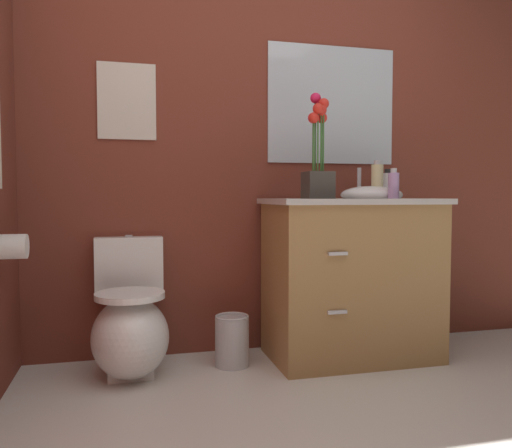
% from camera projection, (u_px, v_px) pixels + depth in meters
% --- Properties ---
extents(wall_back, '(3.96, 0.05, 2.50)m').
position_uv_depth(wall_back, '(284.00, 138.00, 3.04)').
color(wall_back, maroon).
rests_on(wall_back, ground_plane).
extents(toilet, '(0.38, 0.59, 0.69)m').
position_uv_depth(toilet, '(130.00, 327.00, 2.57)').
color(toilet, white).
rests_on(toilet, ground_plane).
extents(vanity_cabinet, '(0.94, 0.56, 1.07)m').
position_uv_depth(vanity_cabinet, '(352.00, 276.00, 2.84)').
color(vanity_cabinet, '#9E7242').
rests_on(vanity_cabinet, ground_plane).
extents(flower_vase, '(0.14, 0.14, 0.55)m').
position_uv_depth(flower_vase, '(318.00, 161.00, 2.65)').
color(flower_vase, '#38332D').
rests_on(flower_vase, vanity_cabinet).
extents(soap_bottle, '(0.07, 0.07, 0.21)m').
position_uv_depth(soap_bottle, '(377.00, 181.00, 2.83)').
color(soap_bottle, beige).
rests_on(soap_bottle, vanity_cabinet).
extents(lotion_bottle, '(0.06, 0.06, 0.17)m').
position_uv_depth(lotion_bottle, '(387.00, 185.00, 2.91)').
color(lotion_bottle, white).
rests_on(lotion_bottle, vanity_cabinet).
extents(hand_wash_bottle, '(0.06, 0.06, 0.16)m').
position_uv_depth(hand_wash_bottle, '(394.00, 185.00, 2.71)').
color(hand_wash_bottle, '#B28CBF').
rests_on(hand_wash_bottle, vanity_cabinet).
extents(trash_bin, '(0.18, 0.18, 0.27)m').
position_uv_depth(trash_bin, '(232.00, 340.00, 2.71)').
color(trash_bin, '#B7B7BC').
rests_on(trash_bin, ground_plane).
extents(wall_poster, '(0.31, 0.01, 0.41)m').
position_uv_depth(wall_poster, '(127.00, 101.00, 2.77)').
color(wall_poster, beige).
extents(wall_mirror, '(0.80, 0.01, 0.70)m').
position_uv_depth(wall_mirror, '(332.00, 105.00, 3.07)').
color(wall_mirror, '#B2BCC6').
extents(toilet_paper_roll, '(0.11, 0.11, 0.11)m').
position_uv_depth(toilet_paper_roll, '(14.00, 247.00, 2.24)').
color(toilet_paper_roll, white).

